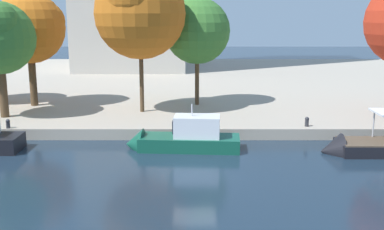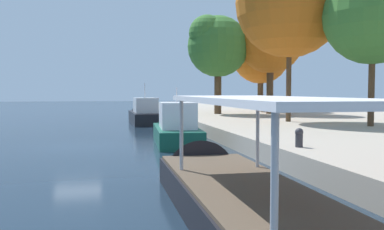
{
  "view_description": "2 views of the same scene",
  "coord_description": "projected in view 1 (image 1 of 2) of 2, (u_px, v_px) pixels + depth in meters",
  "views": [
    {
      "loc": [
        -0.15,
        -25.68,
        9.17
      ],
      "look_at": [
        -0.28,
        6.19,
        2.29
      ],
      "focal_mm": 43.88,
      "sensor_mm": 36.0,
      "label": 1
    },
    {
      "loc": [
        23.5,
        1.45,
        2.99
      ],
      "look_at": [
        2.0,
        5.94,
        1.76
      ],
      "focal_mm": 39.37,
      "sensor_mm": 36.0,
      "label": 2
    }
  ],
  "objects": [
    {
      "name": "tree_0",
      "position": [
        0.0,
        35.0,
        37.29
      ],
      "size": [
        5.84,
        5.84,
        9.38
      ],
      "color": "#4C3823",
      "rests_on": "dock_promenade"
    },
    {
      "name": "mooring_bollard_1",
      "position": [
        309.0,
        121.0,
        35.35
      ],
      "size": [
        0.32,
        0.32,
        0.74
      ],
      "color": "#2D2D33",
      "rests_on": "dock_promenade"
    },
    {
      "name": "tree_2",
      "position": [
        32.0,
        28.0,
        42.11
      ],
      "size": [
        6.39,
        6.39,
        10.3
      ],
      "color": "#4C3823",
      "rests_on": "dock_promenade"
    },
    {
      "name": "tree_1",
      "position": [
        141.0,
        10.0,
        38.87
      ],
      "size": [
        7.65,
        7.71,
        12.19
      ],
      "color": "#4C3823",
      "rests_on": "dock_promenade"
    },
    {
      "name": "mooring_bollard_0",
      "position": [
        10.0,
        123.0,
        34.87
      ],
      "size": [
        0.32,
        0.32,
        0.7
      ],
      "color": "#2D2D33",
      "rests_on": "dock_promenade"
    },
    {
      "name": "dock_promenade",
      "position": [
        195.0,
        82.0,
        61.57
      ],
      "size": [
        120.0,
        55.0,
        0.84
      ],
      "primitive_type": "cube",
      "color": "#A39989",
      "rests_on": "ground_plane"
    },
    {
      "name": "tree_3",
      "position": [
        199.0,
        31.0,
        42.86
      ],
      "size": [
        6.03,
        6.03,
        9.84
      ],
      "color": "#4C3823",
      "rests_on": "dock_promenade"
    },
    {
      "name": "ground_plane",
      "position": [
        196.0,
        176.0,
        27.04
      ],
      "size": [
        220.0,
        220.0,
        0.0
      ],
      "primitive_type": "plane",
      "color": "#192838"
    },
    {
      "name": "motor_yacht_1",
      "position": [
        184.0,
        140.0,
        32.32
      ],
      "size": [
        8.02,
        2.84,
        4.03
      ],
      "rotation": [
        0.0,
        0.0,
        3.07
      ],
      "color": "#14513D",
      "rests_on": "ground_plane"
    }
  ]
}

